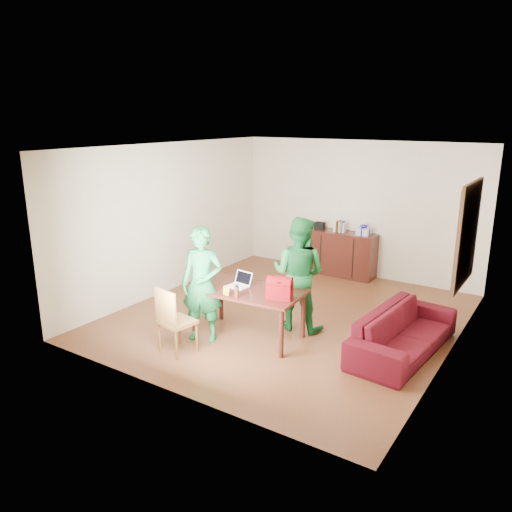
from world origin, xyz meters
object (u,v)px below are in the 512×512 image
Objects in this scene: bottle at (237,291)px; person_near at (202,284)px; person_far at (299,274)px; sofa at (404,332)px; chair at (177,333)px; red_bag at (280,290)px; laptop at (238,284)px; table at (248,295)px.

person_near is at bearing -174.95° from bottle.
person_far reaches higher than sofa.
chair is 1.53m from red_bag.
laptop is 1.78× the size of bottle.
chair is 2.78× the size of red_bag.
person_far is 0.85× the size of sofa.
person_far reaches higher than laptop.
person_near is 1.13m from red_bag.
laptop is 2.41m from sofa.
laptop is at bearing 42.01° from person_far.
red_bag reaches higher than bottle.
person_near is 9.34× the size of bottle.
chair is 0.46× the size of sofa.
person_near is 2.87m from sofa.
table is 9.16× the size of bottle.
sofa is (2.60, 1.69, 0.02)m from chair.
person_far is 0.94m from laptop.
laptop is 0.77m from red_bag.
red_bag is at bearing -1.37° from person_near.
bottle is at bearing -86.03° from table.
person_near is at bearing -120.15° from laptop.
sofa is (1.49, 0.83, -0.57)m from red_bag.
person_near reaches higher than red_bag.
chair is 0.77m from person_near.
laptop is at bearing 123.80° from bottle.
chair is at bearing 128.14° from sofa.
red_bag reaches higher than laptop.
chair is (-0.55, -0.94, -0.37)m from table.
chair is at bearing -103.42° from laptop.
chair reaches higher than bottle.
chair is at bearing -112.86° from person_near.
bottle is (0.05, -0.37, 0.18)m from table.
bottle is at bearing -48.79° from laptop.
laptop is (-0.63, -0.70, -0.08)m from person_far.
table reaches higher than sofa.
red_bag is 1.79m from sofa.
laptop reaches higher than bottle.
bottle is (-0.38, -1.06, -0.04)m from person_far.
red_bag is 0.17× the size of sofa.
sofa is at bearing 15.53° from table.
table is 1.15m from chair.
table is at bearing 156.63° from red_bag.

